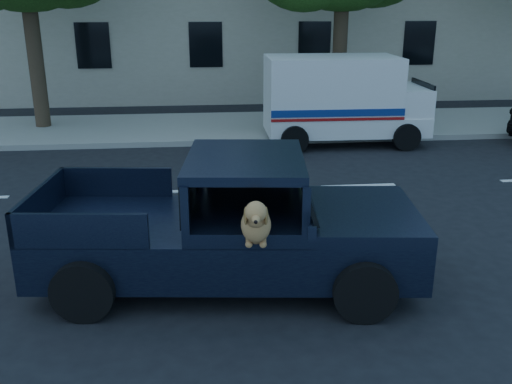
% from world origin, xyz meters
% --- Properties ---
extents(ground, '(120.00, 120.00, 0.00)m').
position_xyz_m(ground, '(0.00, 0.00, 0.00)').
color(ground, black).
rests_on(ground, ground).
extents(far_sidewalk, '(60.00, 4.00, 0.15)m').
position_xyz_m(far_sidewalk, '(0.00, 9.20, 0.07)').
color(far_sidewalk, gray).
rests_on(far_sidewalk, ground).
extents(lane_stripes, '(21.60, 0.14, 0.01)m').
position_xyz_m(lane_stripes, '(2.00, 3.40, 0.01)').
color(lane_stripes, silver).
rests_on(lane_stripes, ground).
extents(pickup_truck, '(5.30, 2.88, 1.83)m').
position_xyz_m(pickup_truck, '(0.92, -0.66, 0.62)').
color(pickup_truck, black).
rests_on(pickup_truck, ground).
extents(mail_truck, '(4.30, 2.23, 2.34)m').
position_xyz_m(mail_truck, '(4.52, 7.20, 1.02)').
color(mail_truck, silver).
rests_on(mail_truck, ground).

